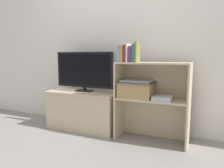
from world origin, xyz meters
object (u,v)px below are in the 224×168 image
Objects in this scene: book_maroon at (126,54)px; storage_basket_left at (137,89)px; book_ivory at (128,53)px; laptop at (137,81)px; tv_stand at (85,110)px; book_olive at (137,52)px; magazine_stack at (163,98)px; book_mustard at (123,54)px; book_plum at (131,54)px; tv at (84,70)px; book_teal at (134,53)px; book_skyblue at (121,54)px.

storage_basket_left is at bearing 21.13° from book_maroon.
book_ivory is 0.34m from laptop.
tv_stand is 1.02m from book_ivory.
magazine_stack is at bearing 4.78° from book_olive.
book_mustard is 1.07× the size of book_plum.
book_ivory is (0.67, -0.12, 0.23)m from tv.
book_maroon is (0.64, -0.12, 0.22)m from tv.
book_ivory reaches higher than laptop.
tv_stand is at bearing 168.48° from book_mustard.
book_mustard is 0.13m from book_teal.
tv is 0.69m from book_maroon.
book_ivory reaches higher than book_plum.
magazine_stack is at bearing -3.61° from storage_basket_left.
book_maroon is 0.50× the size of storage_basket_left.
book_plum is 0.32m from laptop.
magazine_stack is at bearing -5.27° from tv_stand.
laptop is at bearing 68.29° from book_teal.
book_mustard is at bearing 180.00° from book_maroon.
tv_stand is 0.97m from book_mustard.
tv is at bearing 171.02° from book_olive.
book_teal reaches higher than magazine_stack.
book_ivory is (0.03, 0.00, 0.01)m from book_maroon.
tv is at bearing 174.82° from magazine_stack.
laptop is (0.06, 0.04, -0.31)m from book_plum.
magazine_stack is (0.33, 0.02, -0.48)m from book_teal.
laptop is at bearing 13.69° from book_skyblue.
book_skyblue reaches higher than tv.
tv is 2.17× the size of storage_basket_left.
book_plum is (0.09, 0.00, -0.01)m from book_mustard.
book_skyblue reaches higher than storage_basket_left.
book_skyblue is at bearing 180.00° from book_maroon.
tv_stand is 2.82× the size of laptop.
book_teal is 0.41m from storage_basket_left.
tv is 0.62m from book_skyblue.
tv_stand is 0.53m from tv.
book_plum is 0.75× the size of magazine_stack.
book_mustard is at bearing -176.93° from magazine_stack.
storage_basket_left is at bearing 16.58° from book_mustard.
book_ivory is at bearing -180.00° from book_plum.
tv_stand is 4.70× the size of book_ivory.
book_maroon is 0.86× the size of book_olive.
tv reaches higher than storage_basket_left.
book_skyblue is at bearing -177.13° from magazine_stack.
book_ivory reaches higher than book_mustard.
book_plum is 0.90× the size of book_teal.
book_mustard is 0.67m from magazine_stack.
book_plum is at bearing -9.87° from tv.
book_mustard is at bearing 180.00° from book_teal.
book_skyblue is (0.57, -0.12, 0.22)m from tv.
storage_basket_left is at bearing 38.88° from book_plum.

